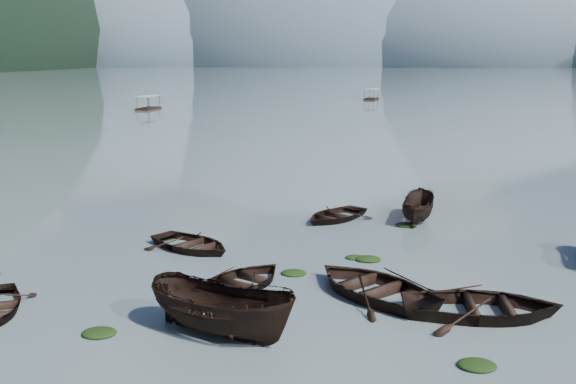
{
  "coord_description": "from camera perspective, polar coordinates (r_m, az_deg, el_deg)",
  "views": [
    {
      "loc": [
        2.6,
        -17.13,
        8.07
      ],
      "look_at": [
        0.0,
        12.0,
        2.0
      ],
      "focal_mm": 40.0,
      "sensor_mm": 36.0,
      "label": 1
    }
  ],
  "objects": [
    {
      "name": "ground_plane",
      "position": [
        19.11,
        -3.29,
        -13.27
      ],
      "size": [
        2400.0,
        2400.0,
        0.0
      ],
      "primitive_type": "plane",
      "color": "slate"
    },
    {
      "name": "haze_mtn_a",
      "position": [
        954.02,
        -11.08,
        11.03
      ],
      "size": [
        520.0,
        520.0,
        280.0
      ],
      "primitive_type": "ellipsoid",
      "color": "#475666",
      "rests_on": "ground"
    },
    {
      "name": "haze_mtn_b",
      "position": [
        919.3,
        1.22,
        11.22
      ],
      "size": [
        520.0,
        520.0,
        340.0
      ],
      "primitive_type": "ellipsoid",
      "color": "#475666",
      "rests_on": "ground"
    },
    {
      "name": "haze_mtn_c",
      "position": [
        927.4,
        13.88,
        10.89
      ],
      "size": [
        520.0,
        520.0,
        260.0
      ],
      "primitive_type": "ellipsoid",
      "color": "#475666",
      "rests_on": "ground"
    },
    {
      "name": "rowboat_1",
      "position": [
        23.49,
        -4.05,
        -8.4
      ],
      "size": [
        4.63,
        5.03,
        0.85
      ],
      "primitive_type": "imported",
      "rotation": [
        0.0,
        0.0,
        2.6
      ],
      "color": "black",
      "rests_on": "ground"
    },
    {
      "name": "rowboat_2",
      "position": [
        19.65,
        -5.84,
        -12.59
      ],
      "size": [
        5.35,
        3.82,
        1.94
      ],
      "primitive_type": "imported",
      "rotation": [
        0.0,
        0.0,
        1.14
      ],
      "color": "black",
      "rests_on": "ground"
    },
    {
      "name": "rowboat_3",
      "position": [
        22.85,
        7.58,
        -9.06
      ],
      "size": [
        6.19,
        6.25,
        1.06
      ],
      "primitive_type": "imported",
      "rotation": [
        0.0,
        0.0,
        3.9
      ],
      "color": "black",
      "rests_on": "ground"
    },
    {
      "name": "rowboat_4",
      "position": [
        21.84,
        16.83,
        -10.49
      ],
      "size": [
        5.09,
        3.65,
        1.05
      ],
      "primitive_type": "imported",
      "rotation": [
        0.0,
        0.0,
        1.58
      ],
      "color": "black",
      "rests_on": "ground"
    },
    {
      "name": "rowboat_6",
      "position": [
        28.18,
        -8.58,
        -5.05
      ],
      "size": [
        5.21,
        4.92,
        0.88
      ],
      "primitive_type": "imported",
      "rotation": [
        0.0,
        0.0,
        0.95
      ],
      "color": "black",
      "rests_on": "ground"
    },
    {
      "name": "rowboat_7",
      "position": [
        33.04,
        4.19,
        -2.44
      ],
      "size": [
        4.78,
        5.02,
        0.85
      ],
      "primitive_type": "imported",
      "rotation": [
        0.0,
        0.0,
        5.64
      ],
      "color": "black",
      "rests_on": "ground"
    },
    {
      "name": "rowboat_8",
      "position": [
        33.38,
        11.39,
        -2.5
      ],
      "size": [
        2.36,
        4.27,
        1.56
      ],
      "primitive_type": "imported",
      "rotation": [
        0.0,
        0.0,
        2.92
      ],
      "color": "black",
      "rests_on": "ground"
    },
    {
      "name": "weed_clump_0",
      "position": [
        20.42,
        -16.43,
        -12.06
      ],
      "size": [
        1.05,
        0.86,
        0.23
      ],
      "primitive_type": "ellipsoid",
      "color": "black",
      "rests_on": "ground"
    },
    {
      "name": "weed_clump_1",
      "position": [
        20.91,
        -9.09,
        -11.13
      ],
      "size": [
        0.95,
        0.76,
        0.21
      ],
      "primitive_type": "ellipsoid",
      "color": "black",
      "rests_on": "ground"
    },
    {
      "name": "weed_clump_2",
      "position": [
        18.47,
        16.45,
        -14.7
      ],
      "size": [
        1.06,
        0.84,
        0.23
      ],
      "primitive_type": "ellipsoid",
      "color": "black",
      "rests_on": "ground"
    },
    {
      "name": "weed_clump_3",
      "position": [
        26.77,
        5.96,
        -5.88
      ],
      "size": [
        0.8,
        0.68,
        0.18
      ],
      "primitive_type": "ellipsoid",
      "color": "black",
      "rests_on": "ground"
    },
    {
      "name": "weed_clump_4",
      "position": [
        26.57,
        7.14,
        -6.05
      ],
      "size": [
        1.09,
        0.86,
        0.22
      ],
      "primitive_type": "ellipsoid",
      "color": "black",
      "rests_on": "ground"
    },
    {
      "name": "weed_clump_6",
      "position": [
        24.75,
        0.52,
        -7.3
      ],
      "size": [
        0.99,
        0.82,
        0.21
      ],
      "primitive_type": "ellipsoid",
      "color": "black",
      "rests_on": "ground"
    },
    {
      "name": "weed_clump_7",
      "position": [
        32.16,
        10.43,
        -3.01
      ],
      "size": [
        1.04,
        0.83,
        0.23
      ],
      "primitive_type": "ellipsoid",
      "color": "black",
      "rests_on": "ground"
    },
    {
      "name": "pontoon_left",
      "position": [
        108.12,
        -12.29,
        7.18
      ],
      "size": [
        2.88,
        5.78,
        2.13
      ],
      "primitive_type": null,
      "rotation": [
        0.0,
        0.0,
        -0.1
      ],
      "color": "black",
      "rests_on": "ground"
    },
    {
      "name": "pontoon_centre",
      "position": [
        132.51,
        7.41,
        8.14
      ],
      "size": [
        3.43,
        5.83,
        2.09
      ],
      "primitive_type": null,
      "rotation": [
        0.0,
        0.0,
        -0.22
      ],
      "color": "black",
      "rests_on": "ground"
    }
  ]
}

